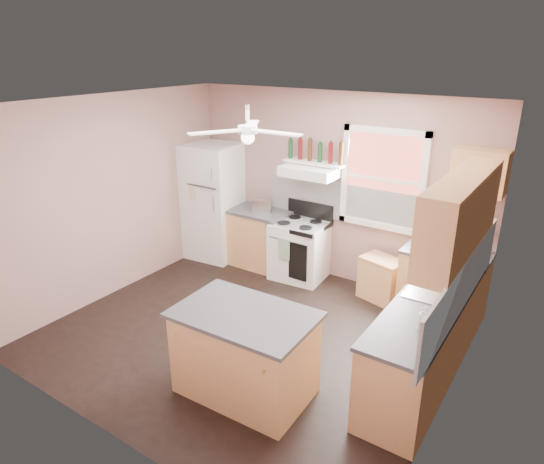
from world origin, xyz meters
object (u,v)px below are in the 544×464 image
Objects in this scene: stove at (299,250)px; cart at (381,281)px; refrigerator at (214,202)px; toaster at (262,205)px; island at (245,355)px.

stove reaches higher than cart.
cart is (1.28, 0.03, -0.15)m from stove.
refrigerator is 2.92m from cart.
toaster is 0.33× the size of stove.
refrigerator is 1.47× the size of island.
island reaches higher than cart.
island is (-0.39, -2.55, 0.15)m from cart.
stove is at bearing -3.94° from refrigerator.
cart is at bearing -4.27° from refrigerator.
refrigerator is 1.65m from stove.
stove is 1.56× the size of cart.
refrigerator reaches higher than stove.
refrigerator reaches higher than cart.
stove is at bearing 107.50° from island.
refrigerator reaches higher than toaster.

